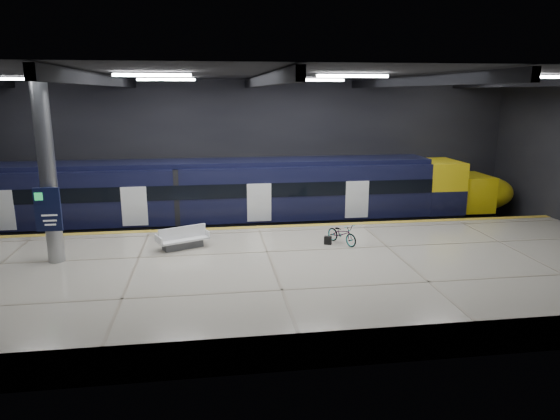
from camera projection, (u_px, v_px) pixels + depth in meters
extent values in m
plane|color=black|center=(265.00, 269.00, 21.15)|extent=(30.00, 30.00, 0.00)
cube|color=black|center=(248.00, 153.00, 27.94)|extent=(30.00, 0.10, 8.00)
cube|color=black|center=(299.00, 228.00, 12.53)|extent=(30.00, 0.10, 8.00)
cube|color=black|center=(263.00, 74.00, 19.31)|extent=(30.00, 16.00, 0.10)
cube|color=black|center=(103.00, 80.00, 18.54)|extent=(0.25, 16.00, 0.40)
cube|color=black|center=(263.00, 81.00, 19.37)|extent=(0.25, 16.00, 0.40)
cube|color=black|center=(410.00, 81.00, 20.20)|extent=(0.25, 16.00, 0.40)
cube|color=black|center=(546.00, 82.00, 21.03)|extent=(0.25, 16.00, 0.40)
cube|color=white|center=(152.00, 75.00, 16.86)|extent=(2.60, 0.18, 0.10)
cube|color=white|center=(353.00, 76.00, 17.83)|extent=(2.60, 0.18, 0.10)
cube|color=white|center=(532.00, 77.00, 18.80)|extent=(2.60, 0.18, 0.10)
cube|color=white|center=(2.00, 79.00, 21.67)|extent=(2.60, 0.18, 0.10)
cube|color=white|center=(166.00, 79.00, 22.64)|extent=(2.60, 0.18, 0.10)
cube|color=white|center=(317.00, 80.00, 23.61)|extent=(2.60, 0.18, 0.10)
cube|color=white|center=(456.00, 80.00, 24.58)|extent=(2.60, 0.18, 0.10)
cube|color=beige|center=(272.00, 278.00, 18.62)|extent=(30.00, 11.00, 1.10)
cube|color=gold|center=(258.00, 227.00, 23.55)|extent=(30.00, 0.40, 0.01)
cube|color=gray|center=(254.00, 236.00, 25.74)|extent=(30.00, 0.08, 0.16)
cube|color=gray|center=(252.00, 229.00, 27.13)|extent=(30.00, 0.08, 0.16)
cube|color=black|center=(199.00, 226.00, 25.94)|extent=(24.00, 2.58, 0.80)
cube|color=black|center=(198.00, 192.00, 25.53)|extent=(24.00, 2.80, 2.75)
cube|color=black|center=(197.00, 163.00, 25.19)|extent=(24.00, 2.30, 0.24)
cube|color=black|center=(197.00, 192.00, 24.11)|extent=(24.00, 0.04, 0.70)
cube|color=white|center=(259.00, 202.00, 24.66)|extent=(1.20, 0.05, 1.90)
cube|color=yellow|center=(438.00, 186.00, 27.33)|extent=(2.00, 2.80, 2.75)
ellipsoid|color=yellow|center=(481.00, 193.00, 27.80)|extent=(3.60, 2.52, 1.90)
cube|color=black|center=(443.00, 182.00, 27.33)|extent=(1.60, 2.38, 0.80)
cube|color=#595B60|center=(183.00, 245.00, 20.36)|extent=(1.66, 1.10, 0.30)
cube|color=white|center=(183.00, 239.00, 20.31)|extent=(2.17, 1.59, 0.08)
cube|color=white|center=(182.00, 233.00, 20.24)|extent=(1.86, 0.88, 0.50)
cube|color=white|center=(159.00, 240.00, 19.76)|extent=(0.40, 0.80, 0.30)
cube|color=white|center=(205.00, 233.00, 20.80)|extent=(0.40, 0.80, 0.30)
imported|color=#99999E|center=(342.00, 234.00, 20.89)|extent=(1.31, 1.74, 0.87)
cube|color=black|center=(328.00, 240.00, 20.86)|extent=(0.35, 0.29, 0.35)
cylinder|color=#9EA0A5|center=(47.00, 171.00, 18.04)|extent=(0.60, 0.60, 6.90)
cube|color=black|center=(48.00, 210.00, 17.94)|extent=(0.90, 0.12, 1.60)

